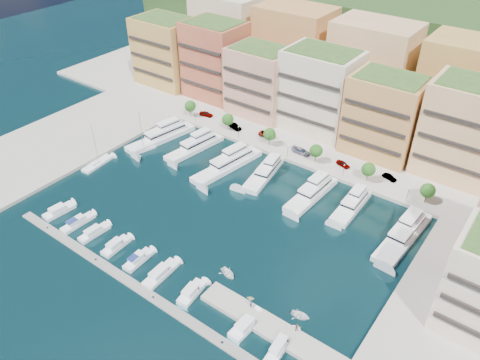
# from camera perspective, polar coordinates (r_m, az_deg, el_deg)

# --- Properties ---
(ground) EXTENTS (400.00, 400.00, 0.00)m
(ground) POSITION_cam_1_polar(r_m,az_deg,el_deg) (118.60, -2.25, -4.00)
(ground) COLOR black
(ground) RESTS_ON ground
(north_quay) EXTENTS (220.00, 64.00, 2.00)m
(north_quay) POSITION_cam_1_polar(r_m,az_deg,el_deg) (163.40, 11.52, 7.18)
(north_quay) COLOR #9E998E
(north_quay) RESTS_ON ground
(west_quay) EXTENTS (34.00, 76.00, 2.00)m
(west_quay) POSITION_cam_1_polar(r_m,az_deg,el_deg) (155.24, -22.44, 3.46)
(west_quay) COLOR #9E998E
(west_quay) RESTS_ON ground
(hillside) EXTENTS (240.00, 40.00, 58.00)m
(hillside) POSITION_cam_1_polar(r_m,az_deg,el_deg) (204.35, 17.78, 12.04)
(hillside) COLOR #243917
(hillside) RESTS_ON ground
(south_pontoon) EXTENTS (72.00, 2.20, 0.35)m
(south_pontoon) POSITION_cam_1_polar(r_m,az_deg,el_deg) (105.23, -14.01, -11.58)
(south_pontoon) COLOR gray
(south_pontoon) RESTS_ON ground
(finger_pier) EXTENTS (32.00, 5.00, 2.00)m
(finger_pier) POSITION_cam_1_polar(r_m,az_deg,el_deg) (93.91, 4.03, -17.84)
(finger_pier) COLOR #9E998E
(finger_pier) RESTS_ON ground
(apartment_0) EXTENTS (22.00, 16.50, 24.80)m
(apartment_0) POSITION_cam_1_polar(r_m,az_deg,el_deg) (184.17, -8.98, 15.25)
(apartment_0) COLOR gold
(apartment_0) RESTS_ON north_quay
(apartment_1) EXTENTS (20.00, 16.50, 26.80)m
(apartment_1) POSITION_cam_1_polar(r_m,az_deg,el_deg) (171.14, -3.08, 14.42)
(apartment_1) COLOR #AF603A
(apartment_1) RESTS_ON north_quay
(apartment_2) EXTENTS (20.00, 15.50, 22.80)m
(apartment_2) POSITION_cam_1_polar(r_m,az_deg,el_deg) (158.69, 2.49, 11.94)
(apartment_2) COLOR tan
(apartment_2) RESTS_ON north_quay
(apartment_3) EXTENTS (22.00, 16.50, 25.80)m
(apartment_3) POSITION_cam_1_polar(r_m,az_deg,el_deg) (150.00, 9.68, 10.66)
(apartment_3) COLOR beige
(apartment_3) RESTS_ON north_quay
(apartment_4) EXTENTS (20.00, 15.50, 23.80)m
(apartment_4) POSITION_cam_1_polar(r_m,az_deg,el_deg) (141.26, 17.13, 7.50)
(apartment_4) COLOR #B88B45
(apartment_4) RESTS_ON north_quay
(apartment_5) EXTENTS (22.00, 16.50, 26.80)m
(apartment_5) POSITION_cam_1_polar(r_m,az_deg,el_deg) (138.01, 25.93, 5.41)
(apartment_5) COLOR #EFB37E
(apartment_5) RESTS_ON north_quay
(backblock_0) EXTENTS (26.00, 18.00, 30.00)m
(backblock_0) POSITION_cam_1_polar(r_m,az_deg,el_deg) (193.28, -1.43, 17.45)
(backblock_0) COLOR beige
(backblock_0) RESTS_ON north_quay
(backblock_1) EXTENTS (26.00, 18.00, 30.00)m
(backblock_1) POSITION_cam_1_polar(r_m,az_deg,el_deg) (177.32, 6.55, 15.58)
(backblock_1) COLOR #B88B45
(backblock_1) RESTS_ON north_quay
(backblock_2) EXTENTS (26.00, 18.00, 30.00)m
(backblock_2) POSITION_cam_1_polar(r_m,az_deg,el_deg) (165.32, 15.69, 13.04)
(backblock_2) COLOR #EFB37E
(backblock_2) RESTS_ON north_quay
(backblock_3) EXTENTS (26.00, 18.00, 30.00)m
(backblock_3) POSITION_cam_1_polar(r_m,az_deg,el_deg) (158.17, 25.71, 9.82)
(backblock_3) COLOR gold
(backblock_3) RESTS_ON north_quay
(tree_0) EXTENTS (3.80, 3.80, 5.65)m
(tree_0) POSITION_cam_1_polar(r_m,az_deg,el_deg) (159.79, -6.09, 8.95)
(tree_0) COLOR #473323
(tree_0) RESTS_ON north_quay
(tree_1) EXTENTS (3.80, 3.80, 5.65)m
(tree_1) POSITION_cam_1_polar(r_m,az_deg,el_deg) (150.45, -1.50, 7.39)
(tree_1) COLOR #473323
(tree_1) RESTS_ON north_quay
(tree_2) EXTENTS (3.80, 3.80, 5.65)m
(tree_2) POSITION_cam_1_polar(r_m,az_deg,el_deg) (142.30, 3.62, 5.59)
(tree_2) COLOR #473323
(tree_2) RESTS_ON north_quay
(tree_3) EXTENTS (3.80, 3.80, 5.65)m
(tree_3) POSITION_cam_1_polar(r_m,az_deg,el_deg) (135.56, 9.26, 3.53)
(tree_3) COLOR #473323
(tree_3) RESTS_ON north_quay
(tree_4) EXTENTS (3.80, 3.80, 5.65)m
(tree_4) POSITION_cam_1_polar(r_m,az_deg,el_deg) (130.44, 15.39, 1.25)
(tree_4) COLOR #473323
(tree_4) RESTS_ON north_quay
(tree_5) EXTENTS (3.80, 3.80, 5.65)m
(tree_5) POSITION_cam_1_polar(r_m,az_deg,el_deg) (127.14, 21.91, -1.20)
(tree_5) COLOR #473323
(tree_5) RESTS_ON north_quay
(lamppost_0) EXTENTS (0.30, 0.30, 4.20)m
(lamppost_0) POSITION_cam_1_polar(r_m,az_deg,el_deg) (156.26, -5.53, 7.98)
(lamppost_0) COLOR black
(lamppost_0) RESTS_ON north_quay
(lamppost_1) EXTENTS (0.30, 0.30, 4.20)m
(lamppost_1) POSITION_cam_1_polar(r_m,az_deg,el_deg) (146.07, -0.18, 6.09)
(lamppost_1) COLOR black
(lamppost_1) RESTS_ON north_quay
(lamppost_2) EXTENTS (0.30, 0.30, 4.20)m
(lamppost_2) POSITION_cam_1_polar(r_m,az_deg,el_deg) (137.49, 5.85, 3.87)
(lamppost_2) COLOR black
(lamppost_2) RESTS_ON north_quay
(lamppost_3) EXTENTS (0.30, 0.30, 4.20)m
(lamppost_3) POSITION_cam_1_polar(r_m,az_deg,el_deg) (130.85, 12.55, 1.35)
(lamppost_3) COLOR black
(lamppost_3) RESTS_ON north_quay
(lamppost_4) EXTENTS (0.30, 0.30, 4.20)m
(lamppost_4) POSITION_cam_1_polar(r_m,az_deg,el_deg) (126.43, 19.82, -1.41)
(lamppost_4) COLOR black
(lamppost_4) RESTS_ON north_quay
(yacht_0) EXTENTS (8.76, 24.41, 7.30)m
(yacht_0) POSITION_cam_1_polar(r_m,az_deg,el_deg) (150.53, -9.36, 5.39)
(yacht_0) COLOR white
(yacht_0) RESTS_ON ground
(yacht_1) EXTENTS (7.21, 20.97, 7.30)m
(yacht_1) POSITION_cam_1_polar(r_m,az_deg,el_deg) (143.82, -5.37, 4.16)
(yacht_1) COLOR white
(yacht_1) RESTS_ON ground
(yacht_2) EXTENTS (8.29, 24.69, 7.30)m
(yacht_2) POSITION_cam_1_polar(r_m,az_deg,el_deg) (134.91, -1.30, 2.08)
(yacht_2) COLOR white
(yacht_2) RESTS_ON ground
(yacht_3) EXTENTS (7.80, 19.17, 7.30)m
(yacht_3) POSITION_cam_1_polar(r_m,az_deg,el_deg) (131.48, 3.06, 1.05)
(yacht_3) COLOR white
(yacht_3) RESTS_ON ground
(yacht_4) EXTENTS (5.87, 19.75, 7.30)m
(yacht_4) POSITION_cam_1_polar(r_m,az_deg,el_deg) (124.99, 8.83, -1.48)
(yacht_4) COLOR white
(yacht_4) RESTS_ON ground
(yacht_5) EXTENTS (4.84, 16.38, 7.30)m
(yacht_5) POSITION_cam_1_polar(r_m,az_deg,el_deg) (122.77, 13.51, -2.84)
(yacht_5) COLOR white
(yacht_5) RESTS_ON ground
(yacht_6) EXTENTS (6.48, 22.92, 7.30)m
(yacht_6) POSITION_cam_1_polar(r_m,az_deg,el_deg) (117.38, 19.43, -6.14)
(yacht_6) COLOR white
(yacht_6) RESTS_ON ground
(cruiser_0) EXTENTS (3.46, 8.16, 2.55)m
(cruiser_0) POSITION_cam_1_polar(r_m,az_deg,el_deg) (126.66, -21.21, -3.56)
(cruiser_0) COLOR white
(cruiser_0) RESTS_ON ground
(cruiser_1) EXTENTS (2.69, 8.82, 2.66)m
(cruiser_1) POSITION_cam_1_polar(r_m,az_deg,el_deg) (121.30, -19.18, -4.95)
(cruiser_1) COLOR white
(cruiser_1) RESTS_ON ground
(cruiser_2) EXTENTS (2.77, 8.00, 2.55)m
(cruiser_2) POSITION_cam_1_polar(r_m,az_deg,el_deg) (117.16, -17.36, -6.16)
(cruiser_2) COLOR white
(cruiser_2) RESTS_ON ground
(cruiser_3) EXTENTS (2.97, 7.50, 2.55)m
(cruiser_3) POSITION_cam_1_polar(r_m,az_deg,el_deg) (112.20, -14.90, -7.80)
(cruiser_3) COLOR white
(cruiser_3) RESTS_ON ground
(cruiser_4) EXTENTS (2.88, 7.62, 2.66)m
(cruiser_4) POSITION_cam_1_polar(r_m,az_deg,el_deg) (107.72, -12.32, -9.49)
(cruiser_4) COLOR white
(cruiser_4) RESTS_ON ground
(cruiser_5) EXTENTS (3.26, 9.28, 2.55)m
(cruiser_5) POSITION_cam_1_polar(r_m,az_deg,el_deg) (103.81, -9.64, -11.21)
(cruiser_5) COLOR white
(cruiser_5) RESTS_ON ground
(cruiser_6) EXTENTS (3.53, 7.42, 2.55)m
(cruiser_6) POSITION_cam_1_polar(r_m,az_deg,el_deg) (99.39, -5.94, -13.49)
(cruiser_6) COLOR white
(cruiser_6) RESTS_ON ground
(cruiser_8) EXTENTS (3.20, 7.73, 2.55)m
(cruiser_8) POSITION_cam_1_polar(r_m,az_deg,el_deg) (93.68, 0.67, -17.35)
(cruiser_8) COLOR white
(cruiser_8) RESTS_ON ground
(cruiser_9) EXTENTS (3.13, 9.08, 2.55)m
(cruiser_9) POSITION_cam_1_polar(r_m,az_deg,el_deg) (91.22, 4.84, -19.61)
(cruiser_9) COLOR white
(cruiser_9) RESTS_ON ground
(sailboat_1) EXTENTS (3.87, 10.40, 13.20)m
(sailboat_1) POSITION_cam_1_polar(r_m,az_deg,el_deg) (142.29, -16.99, 1.87)
(sailboat_1) COLOR white
(sailboat_1) RESTS_ON ground
(sailboat_2) EXTENTS (4.60, 8.01, 13.20)m
(sailboat_2) POSITION_cam_1_polar(r_m,az_deg,el_deg) (146.08, -11.75, 3.70)
(sailboat_2) COLOR white
(sailboat_2) RESTS_ON ground
(tender_2) EXTENTS (4.26, 3.36, 0.80)m
(tender_2) POSITION_cam_1_polar(r_m,az_deg,el_deg) (96.07, 7.39, -16.08)
(tender_2) COLOR white
(tender_2) RESTS_ON ground
(tender_3) EXTENTS (1.92, 1.80, 0.81)m
(tender_3) POSITION_cam_1_polar(r_m,az_deg,el_deg) (94.32, 7.12, -17.38)
(tender_3) COLOR beige
(tender_3) RESTS_ON ground
(tender_1) EXTENTS (2.04, 1.91, 0.87)m
(tender_1) POSITION_cam_1_polar(r_m,az_deg,el_deg) (98.11, 1.30, -14.20)
(tender_1) COLOR beige
(tender_1) RESTS_ON ground
(tender_0) EXTENTS (4.80, 4.02, 0.85)m
(tender_0) POSITION_cam_1_polar(r_m,az_deg,el_deg) (102.67, -1.48, -11.33)
(tender_0) COLOR white
(tender_0) RESTS_ON ground
(car_0) EXTENTS (4.94, 2.68, 1.59)m
(car_0) POSITION_cam_1_polar(r_m,az_deg,el_deg) (160.63, -4.13, 8.04)
(car_0) COLOR gray
(car_0) RESTS_ON north_quay
(car_1) EXTENTS (5.22, 2.97, 1.63)m
(car_1) POSITION_cam_1_polar(r_m,az_deg,el_deg) (152.35, -0.62, 6.53)
(car_1) COLOR gray
(car_1) RESTS_ON north_quay
(car_2) EXTENTS (5.88, 3.28, 1.55)m
(car_2) POSITION_cam_1_polar(r_m,az_deg,el_deg) (148.22, 3.35, 5.58)
(car_2) COLOR gray
(car_2) RESTS_ON north_quay
(car_3) EXTENTS (5.88, 2.60, 1.68)m
(car_3) POSITION_cam_1_polar(r_m,az_deg,el_deg) (140.42, 7.45, 3.52)
(car_3) COLOR gray
(car_3) RESTS_ON north_quay
(car_4) EXTENTS (4.63, 2.86, 1.47)m
(car_4) POSITION_cam_1_polar(r_m,az_deg,el_deg) (136.72, 12.46, 1.92)
(car_4) COLOR gray
(car_4) RESTS_ON north_quay
(car_5) EXTENTS (4.35, 2.53, 1.36)m
(car_5) POSITION_cam_1_polar(r_m,az_deg,el_deg) (134.50, 17.75, 0.32)
(car_5) COLOR gray
(car_5) RESTS_ON north_quay
(person_0) EXTENTS (0.73, 0.82, 1.88)m
(person_0) POSITION_cam_1_polar(r_m,az_deg,el_deg) (95.23, 1.37, -14.83)
(person_0) COLOR #242649
(person_0) RESTS_ON finger_pier
(person_1) EXTENTS (1.11, 1.10, 1.81)m
(person_1) POSITION_cam_1_polar(r_m,az_deg,el_deg) (92.38, 6.86, -17.39)
(person_1) COLOR brown
(person_1) RESTS_ON finger_pier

